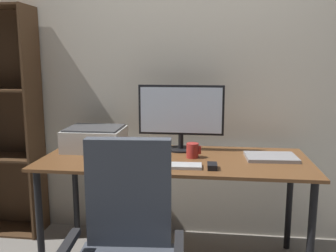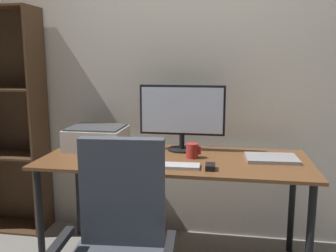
# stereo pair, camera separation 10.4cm
# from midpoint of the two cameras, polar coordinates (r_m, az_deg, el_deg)

# --- Properties ---
(back_wall) EXTENTS (6.40, 0.10, 2.60)m
(back_wall) POSITION_cam_midpoint_polar(r_m,az_deg,el_deg) (2.83, 1.15, 8.87)
(back_wall) COLOR beige
(back_wall) RESTS_ON ground
(desk) EXTENTS (1.72, 0.72, 0.74)m
(desk) POSITION_cam_midpoint_polar(r_m,az_deg,el_deg) (2.41, -0.19, -6.77)
(desk) COLOR brown
(desk) RESTS_ON ground
(monitor) EXTENTS (0.59, 0.20, 0.46)m
(monitor) POSITION_cam_midpoint_polar(r_m,az_deg,el_deg) (2.54, 0.87, 2.00)
(monitor) COLOR black
(monitor) RESTS_ON desk
(keyboard) EXTENTS (0.29, 0.12, 0.02)m
(keyboard) POSITION_cam_midpoint_polar(r_m,az_deg,el_deg) (2.18, 0.05, -6.20)
(keyboard) COLOR #B7BABC
(keyboard) RESTS_ON desk
(mouse) EXTENTS (0.06, 0.10, 0.03)m
(mouse) POSITION_cam_midpoint_polar(r_m,az_deg,el_deg) (2.16, 5.52, -6.25)
(mouse) COLOR black
(mouse) RESTS_ON desk
(coffee_mug) EXTENTS (0.10, 0.08, 0.09)m
(coffee_mug) POSITION_cam_midpoint_polar(r_m,az_deg,el_deg) (2.39, 2.60, -3.82)
(coffee_mug) COLOR #B72D28
(coffee_mug) RESTS_ON desk
(laptop) EXTENTS (0.33, 0.25, 0.02)m
(laptop) POSITION_cam_midpoint_polar(r_m,az_deg,el_deg) (2.44, 14.52, -4.71)
(laptop) COLOR #99999E
(laptop) RESTS_ON desk
(printer) EXTENTS (0.40, 0.34, 0.16)m
(printer) POSITION_cam_midpoint_polar(r_m,az_deg,el_deg) (2.65, -12.37, -1.90)
(printer) COLOR silver
(printer) RESTS_ON desk
(paper_sheet) EXTENTS (0.22, 0.30, 0.00)m
(paper_sheet) POSITION_cam_midpoint_polar(r_m,az_deg,el_deg) (2.24, -7.20, -6.03)
(paper_sheet) COLOR white
(paper_sheet) RESTS_ON desk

